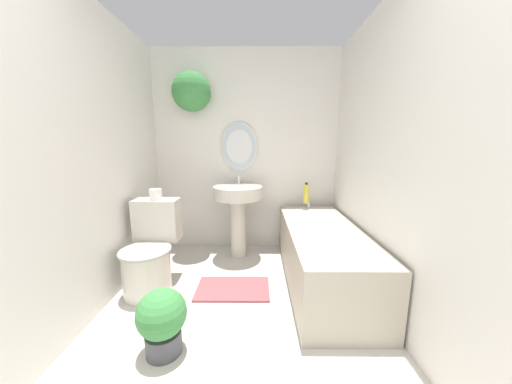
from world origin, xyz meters
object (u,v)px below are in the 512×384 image
at_px(pedestal_sink, 238,204).
at_px(bathtub, 322,253).
at_px(toilet, 151,252).
at_px(shampoo_bottle, 306,193).
at_px(toilet_paper_roll, 155,194).
at_px(potted_plant, 162,319).

relative_size(pedestal_sink, bathtub, 0.56).
distance_m(toilet, shampoo_bottle, 1.77).
height_order(pedestal_sink, shampoo_bottle, pedestal_sink).
xyz_separation_m(toilet, toilet_paper_roll, (0.00, 0.20, 0.50)).
bearing_deg(pedestal_sink, toilet_paper_roll, -147.09).
bearing_deg(potted_plant, bathtub, 35.61).
height_order(shampoo_bottle, toilet_paper_roll, toilet_paper_roll).
xyz_separation_m(toilet, bathtub, (1.58, 0.11, -0.06)).
xyz_separation_m(bathtub, shampoo_bottle, (-0.04, 0.68, 0.45)).
xyz_separation_m(pedestal_sink, potted_plant, (-0.37, -1.44, -0.39)).
relative_size(toilet, bathtub, 0.47).
bearing_deg(toilet_paper_roll, bathtub, -3.23).
height_order(bathtub, toilet_paper_roll, toilet_paper_roll).
distance_m(toilet, toilet_paper_roll, 0.54).
bearing_deg(shampoo_bottle, toilet_paper_roll, -159.07).
relative_size(potted_plant, toilet_paper_roll, 3.88).
relative_size(bathtub, shampoo_bottle, 6.92).
bearing_deg(toilet_paper_roll, shampoo_bottle, 20.93).
height_order(toilet, potted_plant, toilet).
height_order(pedestal_sink, bathtub, pedestal_sink).
bearing_deg(pedestal_sink, toilet, -137.51).
xyz_separation_m(pedestal_sink, shampoo_bottle, (0.80, 0.11, 0.11)).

